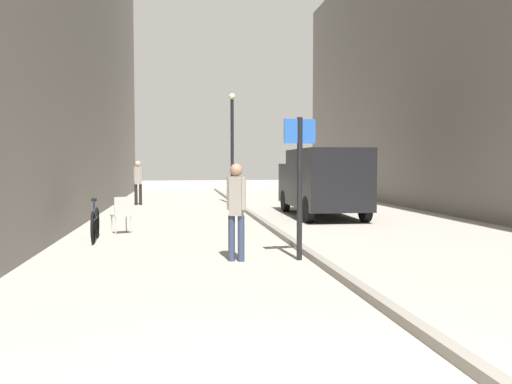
% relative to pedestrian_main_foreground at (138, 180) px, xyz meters
% --- Properties ---
extents(ground_plane, '(80.00, 80.00, 0.00)m').
position_rel_pedestrian_main_foreground_xyz_m(ground_plane, '(2.55, -7.89, -1.08)').
color(ground_plane, '#A8A093').
extents(kerb_strip, '(0.16, 40.00, 0.12)m').
position_rel_pedestrian_main_foreground_xyz_m(kerb_strip, '(4.13, -7.89, -1.02)').
color(kerb_strip, gray).
rests_on(kerb_strip, ground_plane).
extents(pedestrian_main_foreground, '(0.37, 0.24, 1.87)m').
position_rel_pedestrian_main_foreground_xyz_m(pedestrian_main_foreground, '(0.00, 0.00, 0.00)').
color(pedestrian_main_foreground, black).
rests_on(pedestrian_main_foreground, ground_plane).
extents(pedestrian_mid_block, '(0.34, 0.26, 1.77)m').
position_rel_pedestrian_main_foreground_xyz_m(pedestrian_mid_block, '(2.70, -13.35, -0.06)').
color(pedestrian_mid_block, '#2D3851').
rests_on(pedestrian_mid_block, ground_plane).
extents(delivery_van, '(2.05, 5.27, 2.23)m').
position_rel_pedestrian_main_foreground_xyz_m(delivery_van, '(6.41, -5.79, 0.12)').
color(delivery_van, black).
rests_on(delivery_van, ground_plane).
extents(street_sign_post, '(0.60, 0.11, 2.60)m').
position_rel_pedestrian_main_foreground_xyz_m(street_sign_post, '(3.86, -13.40, 0.46)').
color(street_sign_post, black).
rests_on(street_sign_post, ground_plane).
extents(lamp_post, '(0.28, 0.28, 4.76)m').
position_rel_pedestrian_main_foreground_xyz_m(lamp_post, '(3.99, -0.20, 1.64)').
color(lamp_post, black).
rests_on(lamp_post, ground_plane).
extents(bicycle_leaning, '(0.18, 1.77, 0.98)m').
position_rel_pedestrian_main_foreground_xyz_m(bicycle_leaning, '(-0.22, -10.32, -0.70)').
color(bicycle_leaning, black).
rests_on(bicycle_leaning, ground_plane).
extents(cafe_chair_near_window, '(0.57, 0.57, 0.94)m').
position_rel_pedestrian_main_foreground_xyz_m(cafe_chair_near_window, '(0.28, -9.31, -0.54)').
color(cafe_chair_near_window, '#B7B2A8').
rests_on(cafe_chair_near_window, ground_plane).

